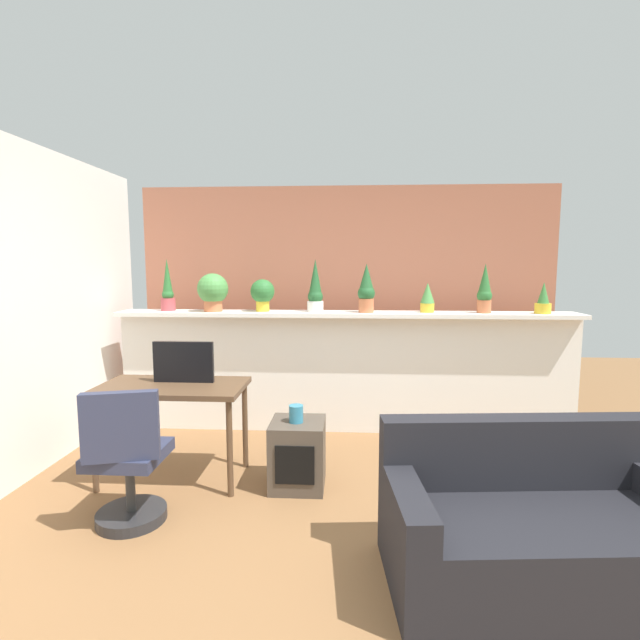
# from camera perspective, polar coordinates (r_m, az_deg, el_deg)

# --- Properties ---
(ground_plane) EXTENTS (12.00, 12.00, 0.00)m
(ground_plane) POSITION_cam_1_polar(r_m,az_deg,el_deg) (3.08, 2.67, -25.81)
(ground_plane) COLOR brown
(divider_wall) EXTENTS (4.47, 0.16, 1.16)m
(divider_wall) POSITION_cam_1_polar(r_m,az_deg,el_deg) (4.72, 3.05, -6.48)
(divider_wall) COLOR white
(divider_wall) RESTS_ON ground
(plant_shelf) EXTENTS (4.47, 0.37, 0.04)m
(plant_shelf) POSITION_cam_1_polar(r_m,az_deg,el_deg) (4.58, 3.09, 0.72)
(plant_shelf) COLOR white
(plant_shelf) RESTS_ON divider_wall
(brick_wall_behind) EXTENTS (4.47, 0.10, 2.50)m
(brick_wall_behind) POSITION_cam_1_polar(r_m,az_deg,el_deg) (5.21, 3.15, 2.22)
(brick_wall_behind) COLOR #AD664C
(brick_wall_behind) RESTS_ON ground
(potted_plant_0) EXTENTS (0.14, 0.14, 0.52)m
(potted_plant_0) POSITION_cam_1_polar(r_m,az_deg,el_deg) (4.95, -17.99, 3.52)
(potted_plant_0) COLOR #B7474C
(potted_plant_0) RESTS_ON plant_shelf
(potted_plant_1) EXTENTS (0.30, 0.30, 0.38)m
(potted_plant_1) POSITION_cam_1_polar(r_m,az_deg,el_deg) (4.74, -12.87, 3.49)
(potted_plant_1) COLOR #C66B42
(potted_plant_1) RESTS_ON plant_shelf
(potted_plant_2) EXTENTS (0.24, 0.24, 0.32)m
(potted_plant_2) POSITION_cam_1_polar(r_m,az_deg,el_deg) (4.66, -6.99, 3.27)
(potted_plant_2) COLOR gold
(potted_plant_2) RESTS_ON plant_shelf
(potted_plant_3) EXTENTS (0.16, 0.16, 0.51)m
(potted_plant_3) POSITION_cam_1_polar(r_m,az_deg,el_deg) (4.61, -0.57, 3.76)
(potted_plant_3) COLOR silver
(potted_plant_3) RESTS_ON plant_shelf
(potted_plant_4) EXTENTS (0.17, 0.17, 0.47)m
(potted_plant_4) POSITION_cam_1_polar(r_m,az_deg,el_deg) (4.54, 5.64, 3.71)
(potted_plant_4) COLOR #C66B42
(potted_plant_4) RESTS_ON plant_shelf
(potted_plant_5) EXTENTS (0.14, 0.14, 0.29)m
(potted_plant_5) POSITION_cam_1_polar(r_m,az_deg,el_deg) (4.65, 12.91, 2.70)
(potted_plant_5) COLOR gold
(potted_plant_5) RESTS_ON plant_shelf
(potted_plant_6) EXTENTS (0.14, 0.14, 0.47)m
(potted_plant_6) POSITION_cam_1_polar(r_m,az_deg,el_deg) (4.74, 19.34, 3.39)
(potted_plant_6) COLOR #C66B42
(potted_plant_6) RESTS_ON plant_shelf
(potted_plant_7) EXTENTS (0.15, 0.15, 0.30)m
(potted_plant_7) POSITION_cam_1_polar(r_m,az_deg,el_deg) (4.89, 25.46, 2.16)
(potted_plant_7) COLOR gold
(potted_plant_7) RESTS_ON plant_shelf
(desk) EXTENTS (1.10, 0.60, 0.75)m
(desk) POSITION_cam_1_polar(r_m,az_deg,el_deg) (3.80, -17.46, -8.71)
(desk) COLOR brown
(desk) RESTS_ON ground
(tv_monitor) EXTENTS (0.47, 0.04, 0.32)m
(tv_monitor) POSITION_cam_1_polar(r_m,az_deg,el_deg) (3.80, -16.23, -4.91)
(tv_monitor) COLOR black
(tv_monitor) RESTS_ON desk
(office_chair) EXTENTS (0.49, 0.49, 0.91)m
(office_chair) POSITION_cam_1_polar(r_m,az_deg,el_deg) (3.33, -22.32, -16.18)
(office_chair) COLOR #262628
(office_chair) RESTS_ON ground
(side_cube_shelf) EXTENTS (0.40, 0.41, 0.50)m
(side_cube_shelf) POSITION_cam_1_polar(r_m,az_deg,el_deg) (3.65, -2.73, -15.94)
(side_cube_shelf) COLOR #4C4238
(side_cube_shelf) RESTS_ON ground
(vase_on_shelf) EXTENTS (0.11, 0.11, 0.13)m
(vase_on_shelf) POSITION_cam_1_polar(r_m,az_deg,el_deg) (3.54, -2.92, -11.29)
(vase_on_shelf) COLOR teal
(vase_on_shelf) RESTS_ON side_cube_shelf
(couch) EXTENTS (1.62, 0.90, 0.80)m
(couch) POSITION_cam_1_polar(r_m,az_deg,el_deg) (2.92, 24.71, -21.97)
(couch) COLOR black
(couch) RESTS_ON ground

